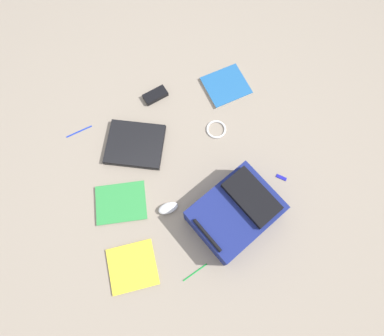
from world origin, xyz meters
name	(u,v)px	position (x,y,z in m)	size (l,w,h in m)	color
ground_plane	(185,172)	(0.00, 0.00, 0.00)	(3.51, 3.51, 0.00)	gray
backpack	(236,212)	(-0.31, -0.13, 0.08)	(0.40, 0.46, 0.19)	navy
laptop	(135,144)	(0.25, 0.18, 0.02)	(0.38, 0.39, 0.03)	black
book_red	(121,203)	(-0.02, 0.36, 0.01)	(0.27, 0.30, 0.02)	silver
book_manual	(133,267)	(-0.34, 0.42, 0.01)	(0.25, 0.26, 0.01)	silver
book_blue	(226,86)	(0.38, -0.43, 0.01)	(0.22, 0.24, 0.02)	silver
computer_mouse	(168,208)	(-0.15, 0.16, 0.02)	(0.06, 0.10, 0.04)	silver
cable_coil	(216,129)	(0.16, -0.26, 0.01)	(0.11, 0.11, 0.01)	silver
power_brick	(155,95)	(0.49, -0.03, 0.01)	(0.07, 0.14, 0.03)	black
pen_black	(79,131)	(0.46, 0.44, 0.00)	(0.01, 0.01, 0.15)	#1933B2
pen_blue	(195,272)	(-0.48, 0.16, 0.00)	(0.01, 0.01, 0.14)	#198C33
usb_stick	(281,177)	(-0.24, -0.45, 0.00)	(0.02, 0.06, 0.01)	#191999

